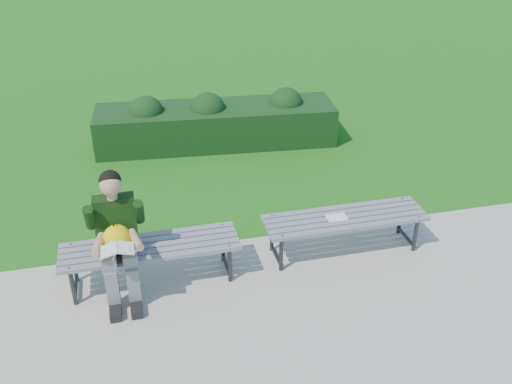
{
  "coord_description": "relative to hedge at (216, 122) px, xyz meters",
  "views": [
    {
      "loc": [
        -1.05,
        -5.42,
        3.74
      ],
      "look_at": [
        0.19,
        -0.29,
        0.8
      ],
      "focal_mm": 40.0,
      "sensor_mm": 36.0,
      "label": 1
    }
  ],
  "objects": [
    {
      "name": "ground",
      "position": [
        -0.3,
        -2.82,
        -0.35
      ],
      "size": [
        80.0,
        80.0,
        0.0
      ],
      "color": "#1A6D19",
      "rests_on": "ground"
    },
    {
      "name": "walkway",
      "position": [
        -0.3,
        -4.57,
        -0.34
      ],
      "size": [
        30.0,
        3.5,
        0.02
      ],
      "color": "beige",
      "rests_on": "ground"
    },
    {
      "name": "hedge",
      "position": [
        0.0,
        0.0,
        0.0
      ],
      "size": [
        3.76,
        1.25,
        0.84
      ],
      "color": "#0E3611",
      "rests_on": "ground"
    },
    {
      "name": "bench_left",
      "position": [
        -1.27,
        -3.35,
        0.06
      ],
      "size": [
        1.8,
        0.5,
        0.46
      ],
      "color": "slate",
      "rests_on": "walkway"
    },
    {
      "name": "bench_right",
      "position": [
        0.86,
        -3.3,
        0.06
      ],
      "size": [
        1.8,
        0.5,
        0.46
      ],
      "color": "slate",
      "rests_on": "walkway"
    },
    {
      "name": "seated_boy",
      "position": [
        -1.57,
        -3.45,
        0.36
      ],
      "size": [
        0.56,
        0.76,
        1.31
      ],
      "color": "gray",
      "rests_on": "walkway"
    },
    {
      "name": "paper_sheet",
      "position": [
        0.76,
        -3.3,
        0.12
      ],
      "size": [
        0.23,
        0.17,
        0.01
      ],
      "color": "white",
      "rests_on": "bench_right"
    }
  ]
}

